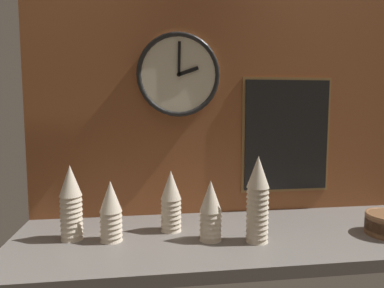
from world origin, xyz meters
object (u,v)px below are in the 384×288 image
object	(u,v)px
cup_stack_left	(111,211)
wall_clock	(179,75)
cup_stack_center_right	(258,199)
cup_stack_center_left	(171,201)
cup_stack_far_left	(71,202)
menu_board	(286,135)
cup_stack_center	(211,210)

from	to	relation	value
cup_stack_left	wall_clock	distance (m)	0.60
cup_stack_center_right	cup_stack_center_left	bearing A→B (deg)	153.17
cup_stack_center_left	cup_stack_far_left	xyz separation A→B (m)	(-0.35, -0.04, 0.02)
wall_clock	cup_stack_left	bearing A→B (deg)	-135.69
cup_stack_center_left	cup_stack_far_left	bearing A→B (deg)	-174.13
cup_stack_far_left	menu_board	distance (m)	0.92
cup_stack_center_right	cup_stack_center_left	size ratio (longest dim) A/B	1.30
cup_stack_center_right	cup_stack_center_left	xyz separation A→B (m)	(-0.28, 0.14, -0.03)
cup_stack_left	cup_stack_center	size ratio (longest dim) A/B	1.00
wall_clock	menu_board	world-z (taller)	wall_clock
cup_stack_center_right	menu_board	bearing A→B (deg)	54.40
cup_stack_center	menu_board	size ratio (longest dim) A/B	0.42
cup_stack_left	menu_board	distance (m)	0.81
cup_stack_center_left	cup_stack_center_right	bearing A→B (deg)	-26.83
cup_stack_center_right	menu_board	xyz separation A→B (m)	(0.24, 0.33, 0.19)
cup_stack_far_left	wall_clock	distance (m)	0.64
cup_stack_center_right	wall_clock	size ratio (longest dim) A/B	0.86
cup_stack_center_left	wall_clock	size ratio (longest dim) A/B	0.66
cup_stack_center_right	cup_stack_far_left	world-z (taller)	cup_stack_center_right
cup_stack_far_left	menu_board	xyz separation A→B (m)	(0.86, 0.23, 0.20)
cup_stack_far_left	wall_clock	bearing A→B (deg)	29.02
wall_clock	menu_board	bearing A→B (deg)	1.08
cup_stack_left	menu_board	size ratio (longest dim) A/B	0.42
cup_stack_center	cup_stack_center_left	xyz separation A→B (m)	(-0.13, 0.11, 0.01)
cup_stack_left	cup_stack_center	distance (m)	0.34
cup_stack_left	cup_stack_far_left	distance (m)	0.14
cup_stack_center_right	cup_stack_center	xyz separation A→B (m)	(-0.15, 0.03, -0.04)
cup_stack_center	cup_stack_left	bearing A→B (deg)	173.06
wall_clock	cup_stack_far_left	bearing A→B (deg)	-150.98
cup_stack_center_left	cup_stack_left	bearing A→B (deg)	-161.88
cup_stack_center_left	menu_board	world-z (taller)	menu_board
cup_stack_far_left	wall_clock	xyz separation A→B (m)	(0.39, 0.22, 0.46)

